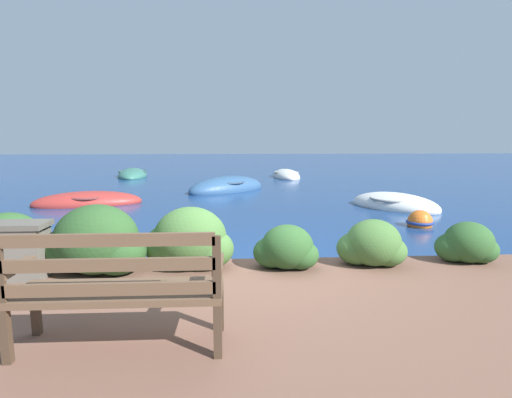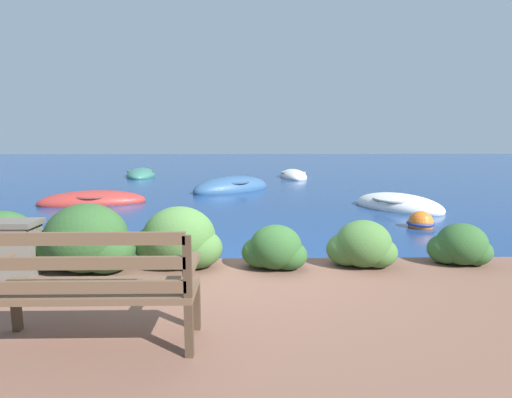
{
  "view_description": "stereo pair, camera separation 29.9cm",
  "coord_description": "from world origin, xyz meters",
  "px_view_note": "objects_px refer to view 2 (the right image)",
  "views": [
    {
      "loc": [
        -0.14,
        -5.05,
        1.79
      ],
      "look_at": [
        0.33,
        3.69,
        0.44
      ],
      "focal_mm": 28.0,
      "sensor_mm": 36.0,
      "label": 1
    },
    {
      "loc": [
        0.16,
        -5.06,
        1.79
      ],
      "look_at": [
        0.33,
        3.69,
        0.44
      ],
      "focal_mm": 28.0,
      "sensor_mm": 36.0,
      "label": 2
    }
  ],
  "objects_px": {
    "rowboat_far": "(232,189)",
    "rowboat_outer": "(293,176)",
    "mooring_buoy": "(421,223)",
    "park_bench": "(92,285)",
    "rowboat_mid": "(93,202)",
    "rowboat_nearest": "(398,206)",
    "rowboat_distant": "(141,175)"
  },
  "relations": [
    {
      "from": "park_bench",
      "to": "rowboat_far",
      "type": "distance_m",
      "value": 10.72
    },
    {
      "from": "rowboat_far",
      "to": "park_bench",
      "type": "bearing_deg",
      "value": -134.22
    },
    {
      "from": "mooring_buoy",
      "to": "park_bench",
      "type": "bearing_deg",
      "value": -133.17
    },
    {
      "from": "rowboat_far",
      "to": "mooring_buoy",
      "type": "height_order",
      "value": "rowboat_far"
    },
    {
      "from": "park_bench",
      "to": "rowboat_distant",
      "type": "xyz_separation_m",
      "value": [
        -3.9,
        15.98,
        -0.65
      ]
    },
    {
      "from": "park_bench",
      "to": "rowboat_far",
      "type": "relative_size",
      "value": 0.5
    },
    {
      "from": "park_bench",
      "to": "rowboat_outer",
      "type": "distance_m",
      "value": 15.63
    },
    {
      "from": "rowboat_mid",
      "to": "rowboat_outer",
      "type": "xyz_separation_m",
      "value": [
        6.33,
        7.27,
        0.0
      ]
    },
    {
      "from": "rowboat_nearest",
      "to": "rowboat_outer",
      "type": "xyz_separation_m",
      "value": [
        -1.77,
        8.14,
        -0.01
      ]
    },
    {
      "from": "park_bench",
      "to": "rowboat_nearest",
      "type": "relative_size",
      "value": 0.57
    },
    {
      "from": "rowboat_outer",
      "to": "mooring_buoy",
      "type": "bearing_deg",
      "value": 5.22
    },
    {
      "from": "rowboat_outer",
      "to": "rowboat_distant",
      "type": "height_order",
      "value": "rowboat_distant"
    },
    {
      "from": "rowboat_mid",
      "to": "rowboat_outer",
      "type": "height_order",
      "value": "same"
    },
    {
      "from": "rowboat_outer",
      "to": "rowboat_distant",
      "type": "distance_m",
      "value": 7.15
    },
    {
      "from": "park_bench",
      "to": "rowboat_mid",
      "type": "bearing_deg",
      "value": 106.87
    },
    {
      "from": "rowboat_far",
      "to": "mooring_buoy",
      "type": "xyz_separation_m",
      "value": [
        4.04,
        -5.74,
        0.01
      ]
    },
    {
      "from": "rowboat_far",
      "to": "rowboat_distant",
      "type": "distance_m",
      "value": 6.94
    },
    {
      "from": "rowboat_mid",
      "to": "mooring_buoy",
      "type": "height_order",
      "value": "rowboat_mid"
    },
    {
      "from": "mooring_buoy",
      "to": "rowboat_distant",
      "type": "bearing_deg",
      "value": 127.7
    },
    {
      "from": "rowboat_distant",
      "to": "mooring_buoy",
      "type": "relative_size",
      "value": 6.14
    },
    {
      "from": "park_bench",
      "to": "rowboat_nearest",
      "type": "bearing_deg",
      "value": 50.7
    },
    {
      "from": "rowboat_nearest",
      "to": "mooring_buoy",
      "type": "relative_size",
      "value": 4.94
    },
    {
      "from": "park_bench",
      "to": "rowboat_nearest",
      "type": "distance_m",
      "value": 8.73
    },
    {
      "from": "park_bench",
      "to": "rowboat_far",
      "type": "height_order",
      "value": "park_bench"
    },
    {
      "from": "rowboat_mid",
      "to": "rowboat_far",
      "type": "relative_size",
      "value": 0.96
    },
    {
      "from": "park_bench",
      "to": "mooring_buoy",
      "type": "relative_size",
      "value": 2.83
    },
    {
      "from": "rowboat_mid",
      "to": "rowboat_distant",
      "type": "xyz_separation_m",
      "value": [
        -0.79,
        7.97,
        0.0
      ]
    },
    {
      "from": "rowboat_outer",
      "to": "rowboat_distant",
      "type": "relative_size",
      "value": 0.89
    },
    {
      "from": "rowboat_far",
      "to": "rowboat_outer",
      "type": "relative_size",
      "value": 1.04
    },
    {
      "from": "rowboat_outer",
      "to": "park_bench",
      "type": "bearing_deg",
      "value": -14.45
    },
    {
      "from": "park_bench",
      "to": "rowboat_outer",
      "type": "height_order",
      "value": "park_bench"
    },
    {
      "from": "rowboat_outer",
      "to": "mooring_buoy",
      "type": "relative_size",
      "value": 5.47
    }
  ]
}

